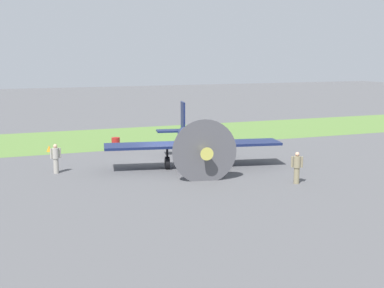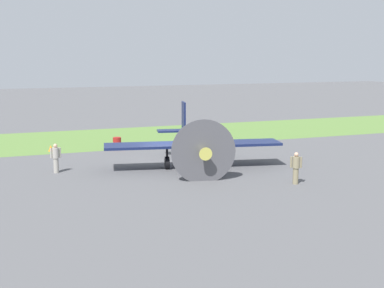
{
  "view_description": "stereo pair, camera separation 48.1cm",
  "coord_description": "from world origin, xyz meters",
  "px_view_note": "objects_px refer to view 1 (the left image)",
  "views": [
    {
      "loc": [
        9.7,
        30.08,
        6.89
      ],
      "look_at": [
        -1.63,
        0.59,
        1.4
      ],
      "focal_mm": 48.59,
      "sensor_mm": 36.0,
      "label": 1
    },
    {
      "loc": [
        9.25,
        30.25,
        6.89
      ],
      "look_at": [
        -1.63,
        0.59,
        1.4
      ],
      "focal_mm": 48.59,
      "sensor_mm": 36.0,
      "label": 2
    }
  ],
  "objects_px": {
    "fuel_drum": "(116,144)",
    "runway_marker_cone": "(49,149)",
    "ground_crew_mechanic": "(56,158)",
    "airplane_lead": "(193,141)",
    "ground_crew_chief": "(297,167)"
  },
  "relations": [
    {
      "from": "fuel_drum",
      "to": "runway_marker_cone",
      "type": "bearing_deg",
      "value": -12.15
    },
    {
      "from": "fuel_drum",
      "to": "runway_marker_cone",
      "type": "xyz_separation_m",
      "value": [
        4.61,
        -0.99,
        -0.23
      ]
    },
    {
      "from": "ground_crew_mechanic",
      "to": "runway_marker_cone",
      "type": "height_order",
      "value": "ground_crew_mechanic"
    },
    {
      "from": "airplane_lead",
      "to": "ground_crew_mechanic",
      "type": "relative_size",
      "value": 6.31
    },
    {
      "from": "airplane_lead",
      "to": "ground_crew_mechanic",
      "type": "bearing_deg",
      "value": 2.3
    },
    {
      "from": "ground_crew_chief",
      "to": "fuel_drum",
      "type": "relative_size",
      "value": 1.92
    },
    {
      "from": "ground_crew_chief",
      "to": "airplane_lead",
      "type": "bearing_deg",
      "value": 149.67
    },
    {
      "from": "ground_crew_chief",
      "to": "ground_crew_mechanic",
      "type": "bearing_deg",
      "value": 176.57
    },
    {
      "from": "ground_crew_mechanic",
      "to": "fuel_drum",
      "type": "bearing_deg",
      "value": 44.27
    },
    {
      "from": "ground_crew_mechanic",
      "to": "runway_marker_cone",
      "type": "distance_m",
      "value": 7.22
    },
    {
      "from": "ground_crew_chief",
      "to": "runway_marker_cone",
      "type": "height_order",
      "value": "ground_crew_chief"
    },
    {
      "from": "airplane_lead",
      "to": "fuel_drum",
      "type": "height_order",
      "value": "airplane_lead"
    },
    {
      "from": "airplane_lead",
      "to": "fuel_drum",
      "type": "relative_size",
      "value": 12.13
    },
    {
      "from": "airplane_lead",
      "to": "runway_marker_cone",
      "type": "xyz_separation_m",
      "value": [
        7.76,
        -8.38,
        -1.4
      ]
    },
    {
      "from": "ground_crew_mechanic",
      "to": "airplane_lead",
      "type": "bearing_deg",
      "value": -15.56
    }
  ]
}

